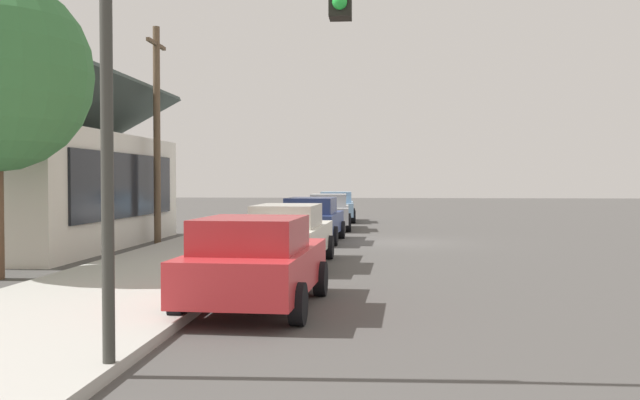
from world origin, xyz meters
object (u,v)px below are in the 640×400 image
Objects in this scene: car_silver at (329,211)px; fire_hydrant_red at (262,234)px; car_ivory at (290,234)px; utility_pole_wooden at (157,130)px; car_navy at (312,219)px; car_skyblue at (336,206)px; car_cherry at (256,262)px; traffic_light_main at (200,63)px.

car_silver is 6.57× the size of fire_hydrant_red.
fire_hydrant_red is at bearing 21.43° from car_ivory.
utility_pole_wooden is (5.82, 5.37, 3.11)m from car_ivory.
car_ivory is 4.12m from fire_hydrant_red.
car_navy is 11.93m from car_skyblue.
fire_hydrant_red is (-1.94, -4.00, -3.43)m from utility_pole_wooden.
car_ivory reaches higher than fire_hydrant_red.
utility_pole_wooden is (11.76, 5.54, 3.11)m from car_cherry.
car_navy is at bearing 176.82° from car_skyblue.
car_navy is at bearing 2.42° from car_ivory.
traffic_light_main is at bearing 177.94° from car_skyblue.
car_skyblue is at bearing 1.69° from car_ivory.
fire_hydrant_red is (9.82, 1.54, -0.32)m from car_cherry.
utility_pole_wooden is at bearing 102.88° from car_navy.
traffic_light_main is at bearing -160.46° from utility_pole_wooden.
car_ivory is (5.94, 0.17, 0.00)m from car_cherry.
car_cherry is 6.25× the size of fire_hydrant_red.
car_cherry is at bearing 177.80° from car_silver.
utility_pole_wooden is at bearing 27.83° from car_cherry.
car_cherry is at bearing -176.33° from car_ivory.
car_cherry and car_skyblue have the same top height.
car_silver is 0.62× the size of utility_pole_wooden.
car_navy is 6.57× the size of fire_hydrant_red.
car_ivory and car_silver have the same top height.
car_silver is 9.21m from fire_hydrant_red.
car_cherry is 13.37m from utility_pole_wooden.
car_ivory is at bearing 1.66° from traffic_light_main.
fire_hydrant_red is at bearing 158.08° from car_navy.
car_cherry reaches higher than fire_hydrant_red.
fire_hydrant_red is at bearing -115.92° from utility_pole_wooden.
car_skyblue is (18.76, -0.11, -0.00)m from car_ivory.
car_cherry is 5.94m from car_ivory.
car_navy is at bearing -24.10° from fire_hydrant_red.
traffic_light_main is at bearing 178.08° from car_silver.
fire_hydrant_red is (3.88, 1.37, -0.32)m from car_ivory.
car_skyblue is (5.79, 0.01, -0.00)m from car_silver.
traffic_light_main is (-4.18, -0.12, 2.68)m from car_cherry.
fire_hydrant_red is (-9.09, 1.48, -0.32)m from car_silver.
car_cherry is at bearing 177.71° from car_skyblue.
car_ivory is 1.06× the size of car_navy.
car_cherry is at bearing -171.11° from fire_hydrant_red.
car_silver is 1.03× the size of car_skyblue.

